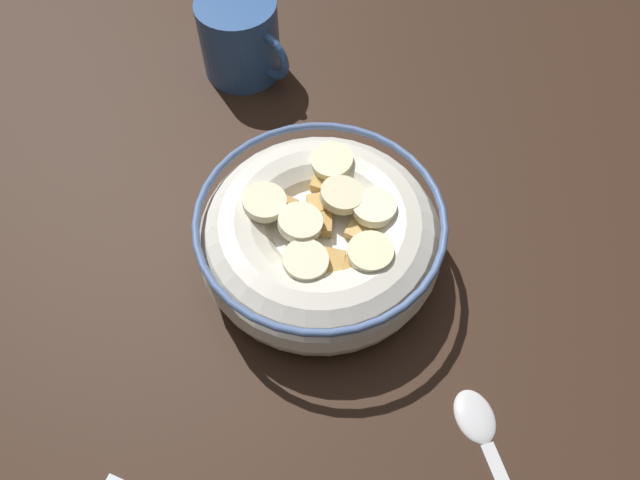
% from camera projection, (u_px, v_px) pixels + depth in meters
% --- Properties ---
extents(ground_plane, '(1.03, 1.03, 0.02)m').
position_uv_depth(ground_plane, '(320.00, 264.00, 0.52)').
color(ground_plane, '#332116').
extents(cereal_bowl, '(0.20, 0.20, 0.07)m').
position_uv_depth(cereal_bowl, '(320.00, 236.00, 0.48)').
color(cereal_bowl, silver).
rests_on(cereal_bowl, ground_plane).
extents(spoon, '(0.13, 0.09, 0.01)m').
position_uv_depth(spoon, '(487.00, 441.00, 0.43)').
color(spoon, silver).
rests_on(spoon, ground_plane).
extents(coffee_mug, '(0.11, 0.08, 0.08)m').
position_uv_depth(coffee_mug, '(241.00, 38.00, 0.60)').
color(coffee_mug, '#335999').
rests_on(coffee_mug, ground_plane).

